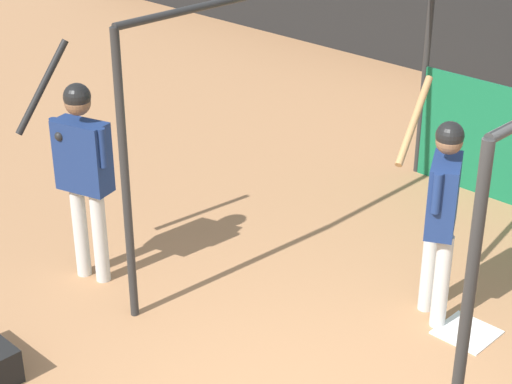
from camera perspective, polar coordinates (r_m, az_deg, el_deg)
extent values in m
cylinder|color=#282828|center=(6.77, -8.70, 0.66)|extent=(0.07, 0.07, 2.47)
cylinder|color=#282828|center=(4.98, 13.62, -9.81)|extent=(0.07, 0.07, 2.47)
cylinder|color=#282828|center=(9.63, 11.24, 8.12)|extent=(0.07, 0.07, 2.47)
cube|color=white|center=(7.28, 13.88, -9.07)|extent=(0.44, 0.44, 0.02)
cylinder|color=silver|center=(7.11, 12.26, -5.85)|extent=(0.18, 0.18, 0.84)
cylinder|color=silver|center=(7.30, 11.47, -4.86)|extent=(0.18, 0.18, 0.84)
cube|color=navy|center=(6.87, 12.39, -0.23)|extent=(0.43, 0.53, 0.59)
sphere|color=brown|center=(6.68, 12.76, 3.32)|extent=(0.21, 0.21, 0.21)
sphere|color=black|center=(6.66, 12.80, 3.70)|extent=(0.22, 0.22, 0.22)
cylinder|color=navy|center=(6.58, 11.97, -0.09)|extent=(0.09, 0.09, 0.33)
cylinder|color=navy|center=(7.05, 12.35, 1.66)|extent=(0.09, 0.09, 0.33)
cylinder|color=#AD7F4C|center=(6.95, 10.51, 4.72)|extent=(0.29, 0.73, 0.55)
sphere|color=#AD7F4C|center=(6.97, 13.14, 2.30)|extent=(0.08, 0.08, 0.08)
cylinder|color=silver|center=(7.67, -10.37, -2.95)|extent=(0.16, 0.16, 0.88)
cylinder|color=silver|center=(7.80, -11.62, -2.58)|extent=(0.16, 0.16, 0.88)
cube|color=navy|center=(7.41, -11.48, 2.35)|extent=(0.52, 0.35, 0.62)
sphere|color=brown|center=(7.24, -11.81, 5.86)|extent=(0.22, 0.22, 0.22)
sphere|color=black|center=(7.22, -11.85, 6.23)|extent=(0.23, 0.23, 0.23)
cylinder|color=navy|center=(7.18, -10.21, 2.91)|extent=(0.09, 0.09, 0.34)
cylinder|color=navy|center=(7.48, -13.26, 3.57)|extent=(0.09, 0.09, 0.34)
cylinder|color=black|center=(7.45, -14.07, 6.79)|extent=(0.14, 0.56, 0.76)
sphere|color=black|center=(7.36, -12.96, 3.65)|extent=(0.08, 0.08, 0.08)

